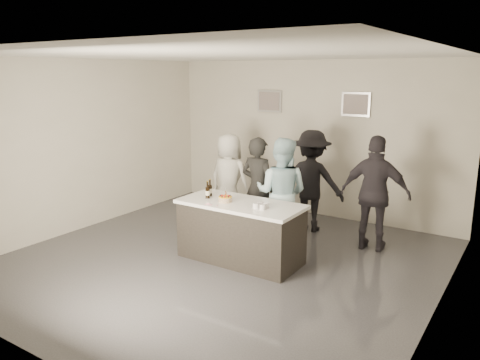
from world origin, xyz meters
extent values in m
plane|color=#3D3D42|center=(0.00, 0.00, 0.00)|extent=(6.00, 6.00, 0.00)
plane|color=white|center=(0.00, 0.00, 3.00)|extent=(6.00, 6.00, 0.00)
cube|color=beige|center=(0.00, 3.00, 1.50)|extent=(6.00, 0.04, 3.00)
cube|color=beige|center=(0.00, -3.00, 1.50)|extent=(6.00, 0.04, 3.00)
cube|color=beige|center=(-3.00, 0.00, 1.50)|extent=(0.04, 6.00, 3.00)
cube|color=beige|center=(3.00, 0.00, 1.50)|extent=(0.04, 6.00, 3.00)
cube|color=#B2B2B7|center=(-0.90, 2.97, 2.20)|extent=(0.54, 0.04, 0.44)
cube|color=#B2B2B7|center=(0.90, 2.97, 2.20)|extent=(0.54, 0.04, 0.44)
cube|color=white|center=(0.22, 0.18, 0.45)|extent=(1.86, 0.86, 0.90)
cylinder|color=gold|center=(0.01, 0.09, 0.94)|extent=(0.20, 0.20, 0.07)
cylinder|color=black|center=(-0.38, 0.23, 1.03)|extent=(0.07, 0.07, 0.26)
cylinder|color=black|center=(-0.33, 0.10, 1.03)|extent=(0.07, 0.07, 0.26)
cube|color=orange|center=(0.62, 0.09, 0.94)|extent=(0.19, 0.19, 0.08)
cube|color=pink|center=(-0.04, -0.16, 0.90)|extent=(0.24, 0.08, 0.01)
imported|color=black|center=(-0.08, 1.18, 0.87)|extent=(0.65, 0.44, 1.73)
imported|color=#ADD5E2|center=(0.44, 1.04, 0.89)|extent=(0.97, 0.81, 1.78)
imported|color=silver|center=(-0.96, 1.60, 0.84)|extent=(0.83, 0.55, 1.68)
imported|color=#2B282F|center=(1.74, 1.71, 0.92)|extent=(1.12, 0.56, 1.83)
imported|color=black|center=(0.49, 2.04, 0.90)|extent=(1.26, 0.87, 1.80)
camera|label=1|loc=(3.83, -5.36, 2.76)|focal=35.00mm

